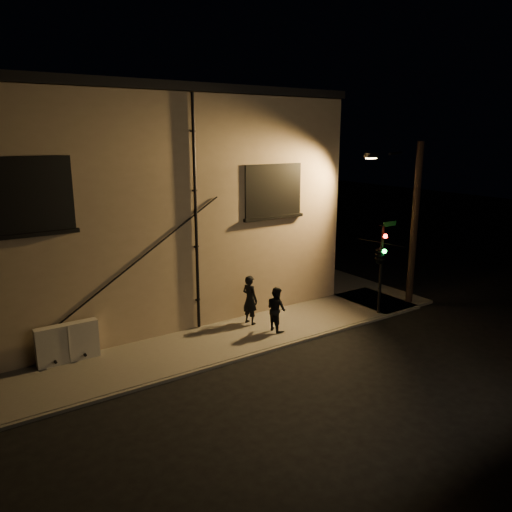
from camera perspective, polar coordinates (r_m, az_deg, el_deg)
ground at (r=17.48m, az=3.36°, el=-10.26°), size 90.00×90.00×0.00m
sidewalk at (r=21.45m, az=-1.16°, el=-5.41°), size 21.00×16.00×0.12m
building at (r=22.82m, az=-16.67°, el=6.41°), size 16.20×12.23×8.80m
utility_cabinet at (r=16.92m, az=-20.73°, el=-9.28°), size 1.90×0.32×1.25m
pedestrian_a at (r=18.78m, az=-0.70°, el=-5.01°), size 0.60×0.77×1.88m
pedestrian_b at (r=18.19m, az=2.34°, el=-6.07°), size 0.64×0.81×1.64m
traffic_signal at (r=19.85m, az=14.04°, el=0.23°), size 1.31×2.17×3.68m
streetlamp_pole at (r=21.59m, az=17.37°, el=3.95°), size 2.02×1.38×6.83m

